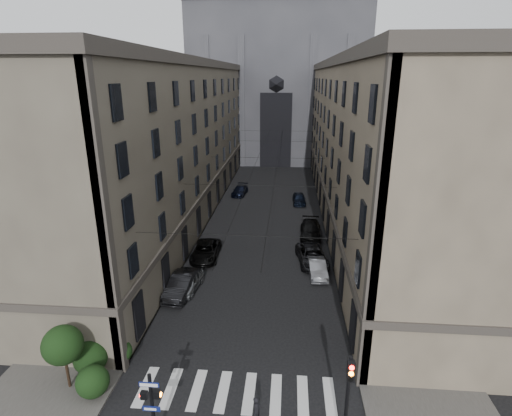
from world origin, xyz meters
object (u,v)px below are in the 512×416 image
(car_left_near, at_px, (189,282))
(car_right_midfar, at_px, (311,230))
(car_left_midfar, at_px, (206,251))
(car_right_midnear, at_px, (312,256))
(traffic_light_right, at_px, (348,393))
(car_right_far, at_px, (299,199))
(car_right_near, at_px, (317,268))
(pedestrian_signal_left, at_px, (152,404))
(pedestrian, at_px, (257,411))
(gothic_tower, at_px, (278,72))
(car_left_far, at_px, (240,190))
(car_left_midnear, at_px, (182,285))

(car_left_near, relative_size, car_right_midfar, 0.75)
(car_left_midfar, relative_size, car_right_midnear, 0.97)
(traffic_light_right, xyz_separation_m, car_right_far, (-1.40, 38.52, -2.56))
(car_right_near, relative_size, car_right_midnear, 0.77)
(pedestrian_signal_left, relative_size, car_right_midfar, 0.73)
(car_right_midnear, height_order, car_right_midfar, car_right_midfar)
(car_left_near, xyz_separation_m, car_right_midnear, (10.47, 5.74, 0.07))
(traffic_light_right, relative_size, pedestrian, 3.27)
(traffic_light_right, xyz_separation_m, car_left_midfar, (-10.82, 20.18, -2.54))
(gothic_tower, distance_m, pedestrian_signal_left, 75.15)
(car_left_midfar, xyz_separation_m, car_left_far, (0.67, 22.06, -0.08))
(car_left_near, distance_m, car_left_midfar, 6.08)
(car_right_near, xyz_separation_m, car_right_midfar, (-0.16, 8.92, 0.10))
(car_left_near, xyz_separation_m, car_right_far, (9.60, 24.41, 0.03))
(pedestrian, bearing_deg, car_right_midfar, 11.51)
(traffic_light_right, relative_size, car_left_near, 1.26)
(pedestrian_signal_left, bearing_deg, car_left_midnear, 99.42)
(pedestrian_signal_left, bearing_deg, car_left_far, 91.40)
(car_right_far, bearing_deg, car_left_midnear, -114.16)
(gothic_tower, xyz_separation_m, car_right_midfar, (5.23, -46.57, -17.00))
(car_left_midfar, bearing_deg, car_right_far, 61.23)
(car_left_near, distance_m, car_right_midnear, 11.93)
(car_left_near, bearing_deg, car_right_far, 74.49)
(car_left_near, distance_m, car_left_midnear, 0.84)
(car_right_midnear, bearing_deg, traffic_light_right, -95.93)
(gothic_tower, bearing_deg, car_right_far, -83.06)
(car_right_far, xyz_separation_m, pedestrian, (-2.86, -37.44, 0.06))
(traffic_light_right, relative_size, car_right_far, 1.21)
(pedestrian_signal_left, bearing_deg, pedestrian, 17.18)
(car_right_midnear, distance_m, car_right_far, 18.70)
(car_right_far, bearing_deg, car_right_midnear, -89.80)
(car_right_midfar, xyz_separation_m, pedestrian, (-3.90, -25.39, -0.01))
(car_right_far, relative_size, pedestrian, 2.70)
(gothic_tower, xyz_separation_m, car_right_midnear, (5.07, -53.20, -17.03))
(car_left_midfar, bearing_deg, car_left_near, -93.21)
(traffic_light_right, bearing_deg, car_left_midnear, 130.44)
(car_left_midnear, height_order, car_left_far, car_left_midnear)
(pedestrian_signal_left, xyz_separation_m, car_left_far, (-1.04, 42.67, -1.66))
(car_left_far, bearing_deg, car_left_near, -85.70)
(car_right_far, bearing_deg, car_left_far, 154.46)
(car_left_midnear, distance_m, car_right_midnear, 12.65)
(gothic_tower, distance_m, car_left_midfar, 55.78)
(gothic_tower, height_order, car_left_far, gothic_tower)
(car_left_midnear, bearing_deg, traffic_light_right, -44.41)
(car_left_far, bearing_deg, car_left_midnear, -86.46)
(car_right_near, bearing_deg, car_left_near, -166.46)
(car_left_midfar, relative_size, car_right_far, 1.26)
(car_left_far, relative_size, car_right_midnear, 0.82)
(pedestrian_signal_left, xyz_separation_m, car_left_midfar, (-1.71, 20.60, -1.57))
(car_left_midfar, bearing_deg, car_right_midfar, 29.43)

